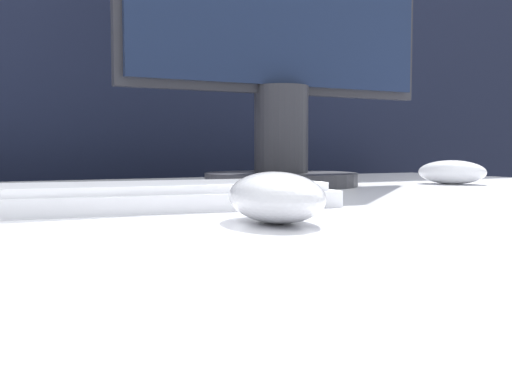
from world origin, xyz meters
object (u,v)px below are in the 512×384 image
Objects in this scene: computer_mouse_near at (276,197)px; computer_mouse_far at (452,172)px; monitor at (281,12)px; keyboard at (123,197)px.

computer_mouse_near is 0.59m from computer_mouse_far.
computer_mouse_near is 0.22× the size of monitor.
keyboard is 3.32× the size of computer_mouse_far.
keyboard is 0.79× the size of monitor.
monitor reaches higher than computer_mouse_far.
computer_mouse_near is 0.93× the size of computer_mouse_far.
computer_mouse_near is at bearing -57.13° from keyboard.
monitor is at bearing 129.17° from computer_mouse_far.
computer_mouse_far is at bearing 22.30° from keyboard.
keyboard is at bearing -140.84° from monitor.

